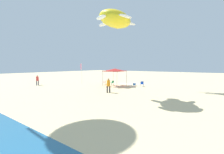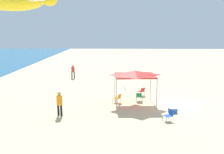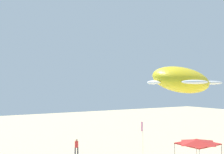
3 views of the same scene
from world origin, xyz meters
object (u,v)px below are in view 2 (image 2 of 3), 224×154
(folding_chair_right_of_tent, at_px, (169,115))
(folding_chair_facing_ocean, at_px, (139,96))
(canopy_tent, at_px, (135,74))
(folding_chair_left_of_tent, at_px, (142,91))
(folding_chair_near_cooler, at_px, (118,98))
(banner_flag, at_px, (123,65))
(cooler_box, at_px, (173,110))
(person_by_tent, at_px, (59,102))
(person_near_umbrella, at_px, (73,70))

(folding_chair_right_of_tent, height_order, folding_chair_facing_ocean, same)
(canopy_tent, bearing_deg, folding_chair_facing_ocean, -26.46)
(folding_chair_left_of_tent, bearing_deg, folding_chair_near_cooler, 9.67)
(folding_chair_near_cooler, bearing_deg, banner_flag, -153.08)
(banner_flag, bearing_deg, folding_chair_left_of_tent, -157.74)
(folding_chair_left_of_tent, relative_size, cooler_box, 1.14)
(folding_chair_facing_ocean, bearing_deg, person_by_tent, 40.65)
(cooler_box, bearing_deg, folding_chair_right_of_tent, 160.91)
(folding_chair_right_of_tent, xyz_separation_m, person_by_tent, (0.86, 7.98, 0.61))
(folding_chair_near_cooler, xyz_separation_m, folding_chair_facing_ocean, (0.52, -1.90, 0.00))
(folding_chair_facing_ocean, distance_m, person_by_tent, 7.41)
(canopy_tent, xyz_separation_m, folding_chair_left_of_tent, (2.91, -0.86, -2.22))
(folding_chair_near_cooler, bearing_deg, folding_chair_right_of_tent, 71.51)
(banner_flag, relative_size, person_by_tent, 2.11)
(banner_flag, height_order, person_by_tent, banner_flag)
(folding_chair_facing_ocean, bearing_deg, banner_flag, -69.80)
(banner_flag, xyz_separation_m, person_by_tent, (-10.29, 4.83, -1.25))
(canopy_tent, height_order, person_near_umbrella, canopy_tent)
(person_by_tent, bearing_deg, folding_chair_left_of_tent, -102.61)
(folding_chair_left_of_tent, height_order, cooler_box, folding_chair_left_of_tent)
(banner_flag, xyz_separation_m, person_near_umbrella, (4.13, 6.48, -1.29))
(folding_chair_near_cooler, relative_size, banner_flag, 0.21)
(folding_chair_left_of_tent, height_order, banner_flag, banner_flag)
(canopy_tent, relative_size, person_near_umbrella, 1.96)
(canopy_tent, bearing_deg, person_near_umbrella, 33.03)
(folding_chair_left_of_tent, relative_size, person_by_tent, 0.44)
(canopy_tent, bearing_deg, folding_chair_near_cooler, 73.60)
(cooler_box, relative_size, person_near_umbrella, 0.40)
(folding_chair_right_of_tent, distance_m, banner_flag, 11.74)
(folding_chair_near_cooler, distance_m, folding_chair_facing_ocean, 1.97)
(folding_chair_near_cooler, distance_m, folding_chair_right_of_tent, 5.69)
(banner_flag, bearing_deg, cooler_box, -158.22)
(folding_chair_facing_ocean, relative_size, person_near_umbrella, 0.46)
(cooler_box, distance_m, person_by_tent, 8.67)
(folding_chair_near_cooler, bearing_deg, person_near_umbrella, -120.14)
(folding_chair_near_cooler, bearing_deg, person_by_tent, -19.73)
(folding_chair_near_cooler, distance_m, folding_chair_left_of_tent, 3.38)
(folding_chair_near_cooler, distance_m, banner_flag, 7.08)
(folding_chair_near_cooler, bearing_deg, cooler_box, 90.05)
(cooler_box, xyz_separation_m, person_by_tent, (-0.89, 8.58, 0.88))
(folding_chair_left_of_tent, bearing_deg, cooler_box, 73.70)
(banner_flag, bearing_deg, person_by_tent, 154.87)
(person_by_tent, distance_m, person_near_umbrella, 14.52)
(folding_chair_near_cooler, relative_size, person_near_umbrella, 0.46)
(folding_chair_facing_ocean, distance_m, banner_flag, 6.70)
(person_by_tent, bearing_deg, banner_flag, -79.87)
(person_by_tent, bearing_deg, folding_chair_facing_ocean, -111.91)
(folding_chair_right_of_tent, height_order, person_near_umbrella, person_near_umbrella)
(cooler_box, bearing_deg, person_near_umbrella, 37.09)
(folding_chair_near_cooler, xyz_separation_m, cooler_box, (-2.60, -4.28, -0.27))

